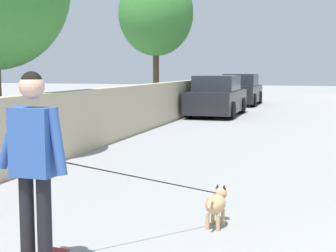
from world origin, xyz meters
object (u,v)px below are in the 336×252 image
(car_near, at_px, (217,97))
(car_far, at_px, (241,91))
(person_skateboarder, at_px, (34,153))
(tree_left_mid, at_px, (156,14))
(dog, at_px, (215,203))

(car_near, relative_size, car_far, 1.07)
(car_far, bearing_deg, person_skateboarder, -176.12)
(tree_left_mid, relative_size, car_near, 1.42)
(dog, bearing_deg, tree_left_mid, 20.55)
(person_skateboarder, distance_m, car_near, 15.53)
(tree_left_mid, xyz_separation_m, car_far, (5.13, -2.77, -3.34))
(tree_left_mid, xyz_separation_m, car_near, (-0.95, -2.77, -3.33))
(person_skateboarder, bearing_deg, dog, -35.65)
(car_near, xyz_separation_m, car_far, (6.07, 0.00, -0.00))
(tree_left_mid, bearing_deg, person_skateboarder, -165.55)
(dog, bearing_deg, car_far, 7.84)
(person_skateboarder, relative_size, dog, 0.83)
(dog, relative_size, car_near, 0.50)
(car_far, bearing_deg, dog, -172.16)
(dog, distance_m, car_far, 19.96)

